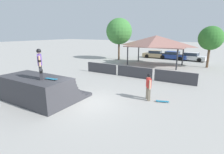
% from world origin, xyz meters
% --- Properties ---
extents(ground_plane, '(160.00, 160.00, 0.00)m').
position_xyz_m(ground_plane, '(0.00, 0.00, 0.00)').
color(ground_plane, '#A3A09B').
extents(quarter_pipe_ramp, '(4.68, 3.77, 1.59)m').
position_xyz_m(quarter_pipe_ramp, '(-2.90, -1.18, 0.72)').
color(quarter_pipe_ramp, '#38383D').
rests_on(quarter_pipe_ramp, ground).
extents(skater_on_deck, '(0.69, 0.60, 1.78)m').
position_xyz_m(skater_on_deck, '(-2.12, -1.54, 2.62)').
color(skater_on_deck, '#2D2D33').
rests_on(skater_on_deck, quarter_pipe_ramp).
extents(skateboard_on_deck, '(0.84, 0.27, 0.09)m').
position_xyz_m(skateboard_on_deck, '(-1.50, -1.35, 1.65)').
color(skateboard_on_deck, silver).
rests_on(skateboard_on_deck, quarter_pipe_ramp).
extents(bystander_walking, '(0.47, 0.63, 1.75)m').
position_xyz_m(bystander_walking, '(3.04, 2.46, 1.03)').
color(bystander_walking, '#6B6051').
rests_on(bystander_walking, ground).
extents(skateboard_on_ground, '(0.80, 0.45, 0.09)m').
position_xyz_m(skateboard_on_ground, '(3.95, 2.51, 0.06)').
color(skateboard_on_ground, silver).
rests_on(skateboard_on_ground, ground).
extents(barrier_fence, '(11.22, 0.12, 1.05)m').
position_xyz_m(barrier_fence, '(-0.11, 7.34, 0.53)').
color(barrier_fence, '#3D3D42').
rests_on(barrier_fence, ground).
extents(pavilion_shelter, '(7.44, 4.46, 3.90)m').
position_xyz_m(pavilion_shelter, '(-0.49, 14.98, 3.15)').
color(pavilion_shelter, '#2D2D33').
rests_on(pavilion_shelter, ground).
extents(tree_beside_pavilion, '(2.86, 2.86, 5.02)m').
position_xyz_m(tree_beside_pavilion, '(5.67, 16.60, 3.58)').
color(tree_beside_pavilion, brown).
rests_on(tree_beside_pavilion, ground).
extents(tree_far_back, '(4.02, 4.02, 6.43)m').
position_xyz_m(tree_far_back, '(-6.98, 16.74, 4.41)').
color(tree_far_back, brown).
rests_on(tree_far_back, ground).
extents(parked_car_tan, '(4.35, 1.89, 1.27)m').
position_xyz_m(parked_car_tan, '(-2.46, 21.56, 0.60)').
color(parked_car_tan, tan).
rests_on(parked_car_tan, ground).
extents(parked_car_blue, '(4.63, 2.08, 1.27)m').
position_xyz_m(parked_car_blue, '(0.41, 21.47, 0.60)').
color(parked_car_blue, navy).
rests_on(parked_car_blue, ground).
extents(parked_car_white, '(4.36, 2.34, 1.27)m').
position_xyz_m(parked_car_white, '(3.28, 21.47, 0.60)').
color(parked_car_white, silver).
rests_on(parked_car_white, ground).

